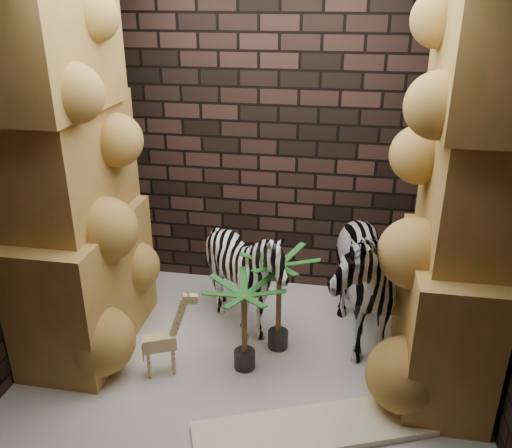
% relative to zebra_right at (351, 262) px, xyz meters
% --- Properties ---
extents(floor, '(3.50, 3.50, 0.00)m').
position_rel_zebra_right_xyz_m(floor, '(-0.73, -0.39, -0.74)').
color(floor, beige).
rests_on(floor, ground).
extents(wall_back, '(3.50, 0.00, 3.50)m').
position_rel_zebra_right_xyz_m(wall_back, '(-0.73, 0.86, 0.76)').
color(wall_back, black).
rests_on(wall_back, ground).
extents(wall_front, '(3.50, 0.00, 3.50)m').
position_rel_zebra_right_xyz_m(wall_front, '(-0.73, -1.64, 0.76)').
color(wall_front, black).
rests_on(wall_front, ground).
extents(wall_left, '(0.00, 3.00, 3.00)m').
position_rel_zebra_right_xyz_m(wall_left, '(-2.48, -0.39, 0.76)').
color(wall_left, black).
rests_on(wall_left, ground).
extents(rock_pillar_left, '(0.68, 1.30, 3.00)m').
position_rel_zebra_right_xyz_m(rock_pillar_left, '(-2.13, -0.39, 0.76)').
color(rock_pillar_left, '#D0894B').
rests_on(rock_pillar_left, floor).
extents(rock_pillar_right, '(0.58, 1.25, 3.00)m').
position_rel_zebra_right_xyz_m(rock_pillar_right, '(0.69, -0.39, 0.76)').
color(rock_pillar_right, '#D0894B').
rests_on(rock_pillar_right, floor).
extents(zebra_right, '(0.96, 1.37, 1.47)m').
position_rel_zebra_right_xyz_m(zebra_right, '(0.00, 0.00, 0.00)').
color(zebra_right, white).
rests_on(zebra_right, floor).
extents(zebra_left, '(0.91, 1.12, 0.99)m').
position_rel_zebra_right_xyz_m(zebra_left, '(-0.87, -0.03, -0.24)').
color(zebra_left, white).
rests_on(zebra_left, floor).
extents(giraffe_toy, '(0.40, 0.27, 0.73)m').
position_rel_zebra_right_xyz_m(giraffe_toy, '(-1.40, -0.72, -0.37)').
color(giraffe_toy, '#DDC581').
rests_on(giraffe_toy, floor).
extents(palm_front, '(0.36, 0.36, 0.88)m').
position_rel_zebra_right_xyz_m(palm_front, '(-0.55, -0.22, -0.30)').
color(palm_front, '#276525').
rests_on(palm_front, floor).
extents(palm_back, '(0.36, 0.36, 0.76)m').
position_rel_zebra_right_xyz_m(palm_back, '(-0.78, -0.53, -0.35)').
color(palm_back, '#276525').
rests_on(palm_back, floor).
extents(surfboard, '(1.72, 1.00, 0.05)m').
position_rel_zebra_right_xyz_m(surfboard, '(-0.16, -1.11, -0.71)').
color(surfboard, '#FFF7CA').
rests_on(surfboard, floor).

